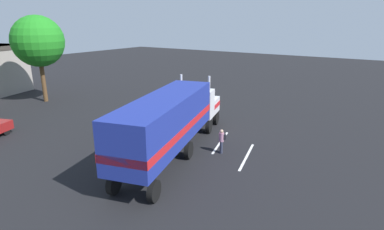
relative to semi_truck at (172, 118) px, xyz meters
name	(u,v)px	position (x,y,z in m)	size (l,w,h in m)	color
ground_plane	(195,126)	(5.73, 1.98, -2.52)	(120.00, 120.00, 0.00)	black
lane_stripe_near	(220,142)	(3.67, -1.52, -2.52)	(4.40, 0.16, 0.01)	silver
lane_stripe_mid	(247,157)	(2.41, -4.11, -2.52)	(4.40, 0.16, 0.01)	silver
semi_truck	(172,118)	(0.00, 0.00, 0.00)	(14.31, 6.19, 4.50)	silver
person_bystander	(222,140)	(2.06, -2.46, -1.63)	(0.44, 0.47, 1.63)	#2D3347
tree_left	(38,41)	(3.99, 20.11, 3.83)	(5.25, 5.25, 9.00)	brown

